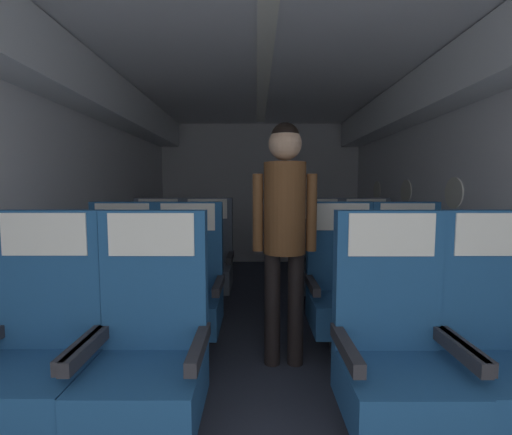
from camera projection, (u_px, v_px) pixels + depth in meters
ground at (263, 331)px, 2.98m from camera, size 3.42×5.91×0.02m
fuselage_shell at (262, 143)px, 3.10m from camera, size 3.30×5.56×2.28m
seat_a_left_window at (37, 354)px, 1.58m from camera, size 0.53×0.48×1.11m
seat_a_left_aisle at (147, 355)px, 1.57m from camera, size 0.53×0.48×1.11m
seat_a_right_aisle at (502, 354)px, 1.58m from camera, size 0.53×0.48×1.11m
seat_a_right_window at (394, 355)px, 1.57m from camera, size 0.53×0.48×1.11m
seat_b_left_window at (119, 292)px, 2.52m from camera, size 0.53×0.48×1.11m
seat_b_left_aisle at (185, 292)px, 2.52m from camera, size 0.53×0.48×1.11m
seat_b_right_aisle at (408, 291)px, 2.53m from camera, size 0.53×0.48×1.11m
seat_b_right_window at (342, 291)px, 2.54m from camera, size 0.53×0.48×1.11m
seat_c_left_window at (156, 263)px, 3.49m from camera, size 0.53×0.48×1.11m
seat_c_left_aisle at (205, 263)px, 3.48m from camera, size 0.53×0.48×1.11m
seat_c_right_aisle at (366, 262)px, 3.50m from camera, size 0.53×0.48×1.11m
seat_c_right_window at (317, 263)px, 3.48m from camera, size 0.53×0.48×1.11m
flight_attendant at (283, 218)px, 2.33m from camera, size 0.43×0.28×1.64m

